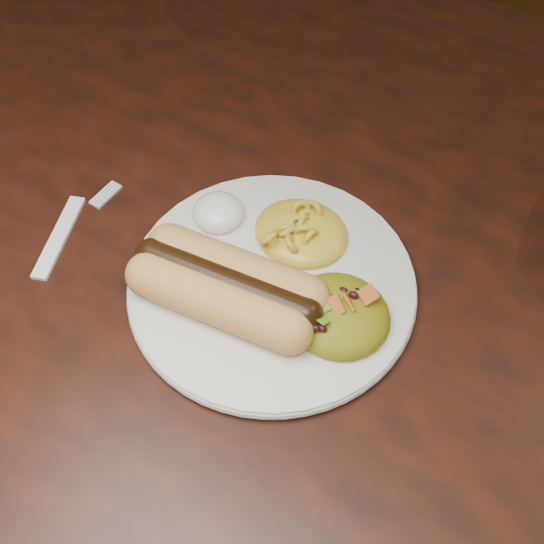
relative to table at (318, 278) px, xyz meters
The scene contains 8 objects.
floor 0.66m from the table, ahead, with size 4.00×4.00×0.00m, color brown.
table is the anchor object (origin of this frame).
plate 0.14m from the table, 90.56° to the right, with size 0.25×0.25×0.01m, color silver.
hotdog 0.18m from the table, 99.22° to the right, with size 0.15×0.09×0.04m.
mac_and_cheese 0.13m from the table, 98.21° to the right, with size 0.09×0.08×0.03m, color yellow.
sour_cream 0.16m from the table, 143.69° to the right, with size 0.05×0.05×0.03m, color white.
taco_salad 0.17m from the table, 54.69° to the right, with size 0.09×0.08×0.04m.
fork 0.27m from the table, 142.56° to the right, with size 0.02×0.14×0.00m, color white.
Camera 1 is at (0.18, -0.36, 1.22)m, focal length 42.00 mm.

